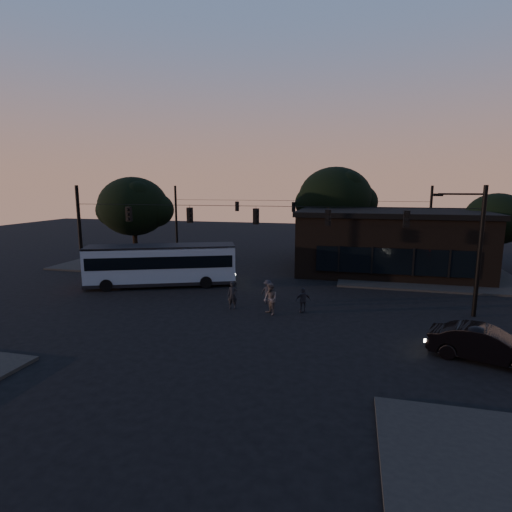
% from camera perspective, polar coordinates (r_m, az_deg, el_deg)
% --- Properties ---
extents(ground, '(120.00, 120.00, 0.00)m').
position_cam_1_polar(ground, '(22.68, -2.45, -9.20)').
color(ground, black).
rests_on(ground, ground).
extents(sidewalk_far_right, '(14.00, 10.00, 0.15)m').
position_cam_1_polar(sidewalk_far_right, '(35.82, 23.11, -2.73)').
color(sidewalk_far_right, black).
rests_on(sidewalk_far_right, ground).
extents(sidewalk_far_left, '(14.00, 10.00, 0.15)m').
position_cam_1_polar(sidewalk_far_left, '(40.62, -16.00, -0.89)').
color(sidewalk_far_left, black).
rests_on(sidewalk_far_left, ground).
extents(building, '(15.40, 10.41, 5.40)m').
position_cam_1_polar(building, '(36.95, 18.32, 2.08)').
color(building, black).
rests_on(building, ground).
extents(tree_behind, '(7.60, 7.60, 9.43)m').
position_cam_1_polar(tree_behind, '(42.62, 11.20, 8.08)').
color(tree_behind, black).
rests_on(tree_behind, ground).
extents(tree_right, '(5.20, 5.20, 6.86)m').
position_cam_1_polar(tree_right, '(40.46, 31.10, 4.55)').
color(tree_right, black).
rests_on(tree_right, ground).
extents(tree_left, '(6.40, 6.40, 8.30)m').
position_cam_1_polar(tree_left, '(39.13, -17.11, 6.77)').
color(tree_left, black).
rests_on(tree_left, ground).
extents(signal_rig_near, '(26.24, 0.30, 7.50)m').
position_cam_1_polar(signal_rig_near, '(25.46, 0.00, 3.21)').
color(signal_rig_near, black).
rests_on(signal_rig_near, ground).
extents(signal_rig_far, '(26.24, 0.30, 7.50)m').
position_cam_1_polar(signal_rig_far, '(41.13, 5.37, 5.39)').
color(signal_rig_far, black).
rests_on(signal_rig_far, ground).
extents(bus, '(11.14, 6.44, 3.09)m').
position_cam_1_polar(bus, '(30.78, -13.33, -1.00)').
color(bus, gray).
rests_on(bus, ground).
extents(car, '(4.81, 2.96, 1.50)m').
position_cam_1_polar(car, '(20.05, 29.98, -10.91)').
color(car, black).
rests_on(car, ground).
extents(pedestrian_a, '(0.65, 0.46, 1.68)m').
position_cam_1_polar(pedestrian_a, '(24.62, -3.37, -5.61)').
color(pedestrian_a, black).
rests_on(pedestrian_a, ground).
extents(pedestrian_b, '(1.13, 1.15, 1.87)m').
position_cam_1_polar(pedestrian_b, '(23.42, 2.07, -6.17)').
color(pedestrian_b, '#464040').
rests_on(pedestrian_b, ground).
extents(pedestrian_c, '(0.97, 0.66, 1.54)m').
position_cam_1_polar(pedestrian_c, '(23.92, 6.75, -6.30)').
color(pedestrian_c, black).
rests_on(pedestrian_c, ground).
extents(pedestrian_d, '(1.12, 0.83, 1.54)m').
position_cam_1_polar(pedestrian_d, '(25.67, 1.69, -5.10)').
color(pedestrian_d, black).
rests_on(pedestrian_d, ground).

